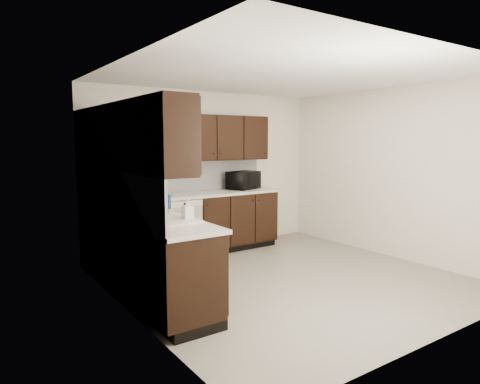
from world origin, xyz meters
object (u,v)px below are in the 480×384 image
storage_bin (124,197)px  toaster_oven (132,189)px  blue_pitcher (161,204)px  microwave (243,180)px  sink (162,225)px

storage_bin → toaster_oven: bearing=59.2°
blue_pitcher → microwave: bearing=51.9°
microwave → sink: bearing=-162.9°
sink → blue_pitcher: 0.31m
microwave → storage_bin: microwave is taller
toaster_oven → storage_bin: 0.53m
microwave → blue_pitcher: microwave is taller
microwave → toaster_oven: microwave is taller
sink → microwave: size_ratio=1.57×
microwave → storage_bin: (-2.17, -0.49, -0.05)m
sink → storage_bin: 1.27m
toaster_oven → storage_bin: (-0.27, -0.46, -0.03)m
sink → toaster_oven: sink is taller
toaster_oven → storage_bin: size_ratio=0.83×
microwave → toaster_oven: bearing=160.1°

